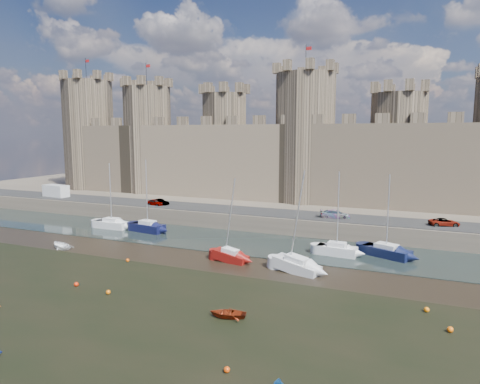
{
  "coord_description": "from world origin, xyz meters",
  "views": [
    {
      "loc": [
        21.7,
        -28.9,
        14.9
      ],
      "look_at": [
        0.24,
        22.0,
        7.31
      ],
      "focal_mm": 32.0,
      "sensor_mm": 36.0,
      "label": 1
    }
  ],
  "objects_px": {
    "sailboat_1": "(148,227)",
    "car_1": "(160,202)",
    "van": "(56,191)",
    "car_3": "(444,222)",
    "sailboat_0": "(112,224)",
    "sailboat_3": "(386,251)",
    "car_2": "(335,214)",
    "sailboat_5": "(296,265)",
    "sailboat_2": "(337,249)",
    "sailboat_4": "(230,255)",
    "car_0": "(155,202)"
  },
  "relations": [
    {
      "from": "sailboat_1",
      "to": "car_1",
      "type": "bearing_deg",
      "value": 119.82
    },
    {
      "from": "van",
      "to": "car_3",
      "type": "bearing_deg",
      "value": 7.18
    },
    {
      "from": "sailboat_0",
      "to": "sailboat_1",
      "type": "xyz_separation_m",
      "value": [
        6.67,
        0.14,
        0.05
      ]
    },
    {
      "from": "car_1",
      "to": "sailboat_1",
      "type": "relative_size",
      "value": 0.3
    },
    {
      "from": "van",
      "to": "sailboat_1",
      "type": "relative_size",
      "value": 0.5
    },
    {
      "from": "car_1",
      "to": "sailboat_3",
      "type": "xyz_separation_m",
      "value": [
        38.13,
        -8.93,
        -2.26
      ]
    },
    {
      "from": "car_2",
      "to": "sailboat_5",
      "type": "height_order",
      "value": "sailboat_5"
    },
    {
      "from": "van",
      "to": "car_1",
      "type": "bearing_deg",
      "value": 6.44
    },
    {
      "from": "car_1",
      "to": "sailboat_2",
      "type": "bearing_deg",
      "value": -103.88
    },
    {
      "from": "sailboat_3",
      "to": "sailboat_4",
      "type": "height_order",
      "value": "sailboat_3"
    },
    {
      "from": "car_3",
      "to": "sailboat_2",
      "type": "xyz_separation_m",
      "value": [
        -12.28,
        -11.09,
        -2.22
      ]
    },
    {
      "from": "car_0",
      "to": "car_3",
      "type": "height_order",
      "value": "car_0"
    },
    {
      "from": "van",
      "to": "sailboat_0",
      "type": "bearing_deg",
      "value": -17.02
    },
    {
      "from": "car_3",
      "to": "sailboat_1",
      "type": "distance_m",
      "value": 42.2
    },
    {
      "from": "car_1",
      "to": "sailboat_5",
      "type": "height_order",
      "value": "sailboat_5"
    },
    {
      "from": "sailboat_2",
      "to": "car_3",
      "type": "bearing_deg",
      "value": 46.16
    },
    {
      "from": "van",
      "to": "sailboat_4",
      "type": "relative_size",
      "value": 0.55
    },
    {
      "from": "sailboat_1",
      "to": "sailboat_3",
      "type": "height_order",
      "value": "sailboat_1"
    },
    {
      "from": "car_1",
      "to": "sailboat_5",
      "type": "relative_size",
      "value": 0.3
    },
    {
      "from": "sailboat_1",
      "to": "car_2",
      "type": "bearing_deg",
      "value": 26.84
    },
    {
      "from": "van",
      "to": "sailboat_1",
      "type": "xyz_separation_m",
      "value": [
        27.9,
        -9.33,
        -2.84
      ]
    },
    {
      "from": "car_0",
      "to": "car_3",
      "type": "distance_m",
      "value": 45.36
    },
    {
      "from": "car_3",
      "to": "sailboat_4",
      "type": "distance_m",
      "value": 29.77
    },
    {
      "from": "car_0",
      "to": "car_3",
      "type": "xyz_separation_m",
      "value": [
        45.35,
        1.02,
        -0.0
      ]
    },
    {
      "from": "car_1",
      "to": "car_3",
      "type": "xyz_separation_m",
      "value": [
        44.78,
        0.44,
        0.0
      ]
    },
    {
      "from": "car_0",
      "to": "sailboat_0",
      "type": "distance_m",
      "value": 9.24
    },
    {
      "from": "car_2",
      "to": "sailboat_3",
      "type": "height_order",
      "value": "sailboat_3"
    },
    {
      "from": "car_1",
      "to": "sailboat_0",
      "type": "distance_m",
      "value": 9.94
    },
    {
      "from": "car_3",
      "to": "car_2",
      "type": "bearing_deg",
      "value": 71.27
    },
    {
      "from": "sailboat_2",
      "to": "sailboat_4",
      "type": "bearing_deg",
      "value": -142.71
    },
    {
      "from": "van",
      "to": "sailboat_5",
      "type": "height_order",
      "value": "sailboat_5"
    },
    {
      "from": "sailboat_2",
      "to": "car_1",
      "type": "bearing_deg",
      "value": 165.9
    },
    {
      "from": "sailboat_4",
      "to": "sailboat_5",
      "type": "relative_size",
      "value": 0.89
    },
    {
      "from": "sailboat_0",
      "to": "sailboat_4",
      "type": "relative_size",
      "value": 1.04
    },
    {
      "from": "car_1",
      "to": "car_3",
      "type": "relative_size",
      "value": 0.84
    },
    {
      "from": "sailboat_1",
      "to": "sailboat_4",
      "type": "height_order",
      "value": "sailboat_1"
    },
    {
      "from": "car_2",
      "to": "sailboat_0",
      "type": "xyz_separation_m",
      "value": [
        -33.15,
        -9.44,
        -2.32
      ]
    },
    {
      "from": "car_2",
      "to": "car_3",
      "type": "bearing_deg",
      "value": -100.37
    },
    {
      "from": "car_2",
      "to": "sailboat_3",
      "type": "xyz_separation_m",
      "value": [
        7.91,
        -9.15,
        -2.34
      ]
    },
    {
      "from": "car_0",
      "to": "car_2",
      "type": "relative_size",
      "value": 0.75
    },
    {
      "from": "car_3",
      "to": "sailboat_0",
      "type": "height_order",
      "value": "sailboat_0"
    },
    {
      "from": "van",
      "to": "sailboat_1",
      "type": "height_order",
      "value": "sailboat_1"
    },
    {
      "from": "van",
      "to": "sailboat_0",
      "type": "xyz_separation_m",
      "value": [
        21.23,
        -9.47,
        -2.89
      ]
    },
    {
      "from": "sailboat_1",
      "to": "sailboat_4",
      "type": "xyz_separation_m",
      "value": [
        17.71,
        -8.82,
        -0.12
      ]
    },
    {
      "from": "car_1",
      "to": "sailboat_3",
      "type": "height_order",
      "value": "sailboat_3"
    },
    {
      "from": "car_1",
      "to": "van",
      "type": "relative_size",
      "value": 0.61
    },
    {
      "from": "van",
      "to": "sailboat_2",
      "type": "relative_size",
      "value": 0.53
    },
    {
      "from": "car_2",
      "to": "sailboat_3",
      "type": "relative_size",
      "value": 0.43
    },
    {
      "from": "sailboat_2",
      "to": "car_2",
      "type": "bearing_deg",
      "value": 105.93
    },
    {
      "from": "car_1",
      "to": "sailboat_4",
      "type": "distance_m",
      "value": 28.03
    }
  ]
}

